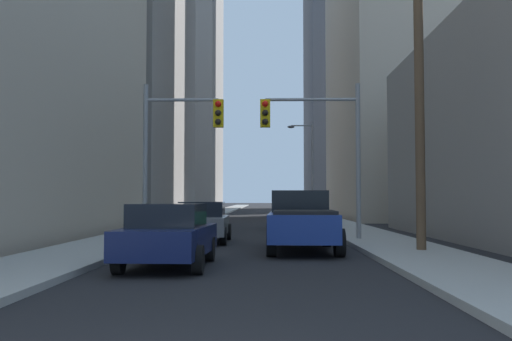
% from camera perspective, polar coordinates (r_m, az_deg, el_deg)
% --- Properties ---
extents(sidewalk_left, '(2.76, 160.00, 0.15)m').
position_cam_1_polar(sidewalk_left, '(54.24, -4.72, -4.41)').
color(sidewalk_left, '#9E9E99').
rests_on(sidewalk_left, ground).
extents(sidewalk_right, '(2.76, 160.00, 0.15)m').
position_cam_1_polar(sidewalk_right, '(54.14, 5.52, -4.40)').
color(sidewalk_right, '#9E9E99').
rests_on(sidewalk_right, ground).
extents(pickup_truck_blue, '(2.20, 5.46, 1.90)m').
position_cam_1_polar(pickup_truck_blue, '(18.31, 4.48, -4.99)').
color(pickup_truck_blue, navy).
rests_on(pickup_truck_blue, ground).
extents(sedan_navy, '(1.96, 4.26, 1.52)m').
position_cam_1_polar(sedan_navy, '(14.05, -8.61, -6.30)').
color(sedan_navy, '#141E4C').
rests_on(sedan_navy, ground).
extents(sedan_grey, '(1.95, 4.24, 1.52)m').
position_cam_1_polar(sedan_grey, '(21.83, -5.26, -5.04)').
color(sedan_grey, slate).
rests_on(sedan_grey, ground).
extents(sedan_green, '(1.95, 4.22, 1.52)m').
position_cam_1_polar(sedan_green, '(31.26, 3.26, -4.36)').
color(sedan_green, '#195938').
rests_on(sedan_green, ground).
extents(traffic_signal_near_left, '(3.06, 0.44, 6.00)m').
position_cam_1_polar(traffic_signal_near_left, '(22.22, -7.62, 3.36)').
color(traffic_signal_near_left, gray).
rests_on(traffic_signal_near_left, ground).
extents(traffic_signal_near_right, '(3.79, 0.44, 6.00)m').
position_cam_1_polar(traffic_signal_near_right, '(22.06, 5.87, 3.49)').
color(traffic_signal_near_right, gray).
rests_on(traffic_signal_near_right, ground).
extents(utility_pole_right, '(2.20, 0.28, 10.33)m').
position_cam_1_polar(utility_pole_right, '(18.07, 15.75, 9.47)').
color(utility_pole_right, brown).
rests_on(utility_pole_right, ground).
extents(street_lamp_right, '(2.00, 0.32, 7.50)m').
position_cam_1_polar(street_lamp_right, '(45.03, 5.18, 0.88)').
color(street_lamp_right, gray).
rests_on(street_lamp_right, ground).
extents(building_left_mid_office, '(20.48, 23.41, 24.12)m').
position_cam_1_polar(building_left_mid_office, '(53.67, -18.61, 8.58)').
color(building_left_mid_office, gray).
rests_on(building_left_mid_office, ground).
extents(building_left_far_tower, '(22.67, 21.89, 56.54)m').
position_cam_1_polar(building_left_far_tower, '(99.00, -10.44, 12.89)').
color(building_left_far_tower, gray).
rests_on(building_left_far_tower, ground).
extents(building_right_mid_block, '(21.48, 21.55, 35.38)m').
position_cam_1_polar(building_right_mid_block, '(53.92, 19.92, 14.72)').
color(building_right_mid_block, '#B7A893').
rests_on(building_right_mid_block, ground).
extents(building_right_far_highrise, '(16.86, 20.44, 56.99)m').
position_cam_1_polar(building_right_far_highrise, '(96.01, 10.26, 13.53)').
color(building_right_far_highrise, '#4C515B').
rests_on(building_right_far_highrise, ground).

